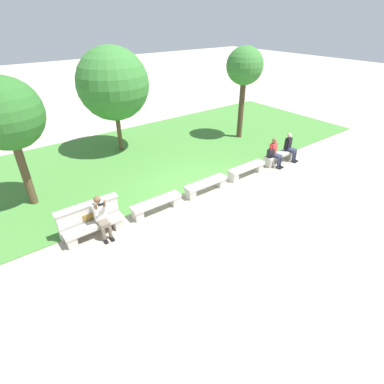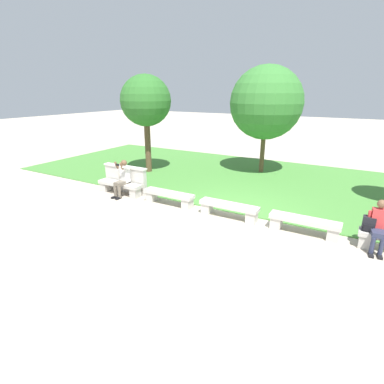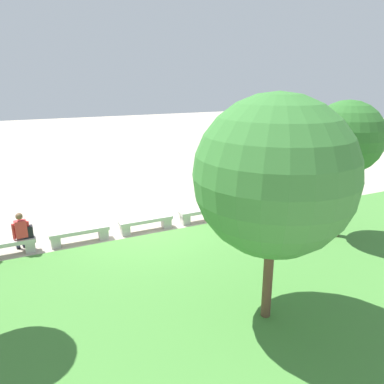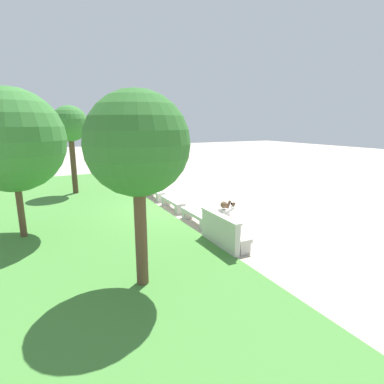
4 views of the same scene
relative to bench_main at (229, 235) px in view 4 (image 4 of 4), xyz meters
The scene contains 15 objects.
ground_plane 4.39m from the bench_main, ahead, with size 80.00×80.00×0.00m, color #B2A593.
grass_strip 6.20m from the bench_main, 45.03° to the left, with size 22.58×8.00×0.03m, color #478438.
bench_main is the anchor object (origin of this frame).
bench_near 2.19m from the bench_main, ahead, with size 1.83×0.40×0.45m.
bench_mid 4.38m from the bench_main, ahead, with size 1.83×0.40×0.45m.
bench_far 6.56m from the bench_main, ahead, with size 1.83×0.40×0.45m.
bench_end 8.75m from the bench_main, ahead, with size 1.83×0.40×0.45m.
backrest_wall_with_plaque 0.40m from the bench_main, 90.00° to the left, with size 1.93×0.24×1.01m.
person_photographer 0.51m from the bench_main, 17.71° to the right, with size 0.49×0.74×1.32m.
person_distant 8.22m from the bench_main, ahead, with size 0.48×0.70×1.26m.
person_companion 9.27m from the bench_main, ahead, with size 0.48×0.71×1.26m.
backpack 8.03m from the bench_main, ahead, with size 0.28×0.24×0.43m.
tree_behind_wall 4.40m from the bench_main, 108.74° to the left, with size 2.24×2.24×4.37m.
tree_left_background 7.30m from the bench_main, 57.65° to the left, with size 3.20×3.20×4.76m.
tree_right_background 10.63m from the bench_main, 19.64° to the left, with size 1.81×1.81×4.57m.
Camera 4 is at (-11.60, 4.99, 3.66)m, focal length 28.00 mm.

